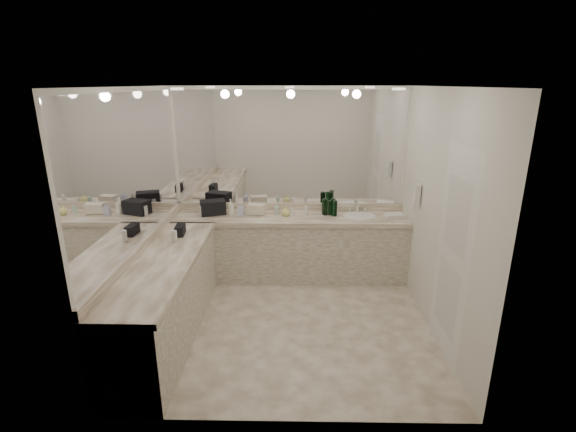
{
  "coord_description": "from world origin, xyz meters",
  "views": [
    {
      "loc": [
        0.07,
        -4.23,
        2.63
      ],
      "look_at": [
        -0.01,
        0.4,
        1.15
      ],
      "focal_mm": 26.0,
      "sensor_mm": 36.0,
      "label": 1
    }
  ],
  "objects_px": {
    "wall_phone": "(417,194)",
    "cream_cosmetic_case": "(256,209)",
    "hand_towel": "(394,215)",
    "sink": "(359,217)",
    "soap_bottle_c": "(286,211)",
    "soap_bottle_b": "(241,210)",
    "soap_bottle_a": "(231,207)",
    "black_toiletry_bag": "(213,208)"
  },
  "relations": [
    {
      "from": "cream_cosmetic_case",
      "to": "hand_towel",
      "type": "bearing_deg",
      "value": 8.86
    },
    {
      "from": "black_toiletry_bag",
      "to": "hand_towel",
      "type": "relative_size",
      "value": 1.35
    },
    {
      "from": "soap_bottle_b",
      "to": "soap_bottle_c",
      "type": "distance_m",
      "value": 0.61
    },
    {
      "from": "soap_bottle_c",
      "to": "sink",
      "type": "bearing_deg",
      "value": 0.47
    },
    {
      "from": "wall_phone",
      "to": "cream_cosmetic_case",
      "type": "height_order",
      "value": "wall_phone"
    },
    {
      "from": "black_toiletry_bag",
      "to": "cream_cosmetic_case",
      "type": "distance_m",
      "value": 0.6
    },
    {
      "from": "black_toiletry_bag",
      "to": "sink",
      "type": "bearing_deg",
      "value": -1.6
    },
    {
      "from": "cream_cosmetic_case",
      "to": "soap_bottle_a",
      "type": "bearing_deg",
      "value": -165.73
    },
    {
      "from": "hand_towel",
      "to": "soap_bottle_c",
      "type": "height_order",
      "value": "soap_bottle_c"
    },
    {
      "from": "wall_phone",
      "to": "soap_bottle_b",
      "type": "height_order",
      "value": "wall_phone"
    },
    {
      "from": "wall_phone",
      "to": "soap_bottle_a",
      "type": "relative_size",
      "value": 1.11
    },
    {
      "from": "soap_bottle_a",
      "to": "soap_bottle_c",
      "type": "relative_size",
      "value": 1.47
    },
    {
      "from": "wall_phone",
      "to": "soap_bottle_a",
      "type": "distance_m",
      "value": 2.45
    },
    {
      "from": "hand_towel",
      "to": "soap_bottle_b",
      "type": "xyz_separation_m",
      "value": [
        -2.09,
        0.01,
        0.07
      ]
    },
    {
      "from": "soap_bottle_a",
      "to": "soap_bottle_c",
      "type": "height_order",
      "value": "soap_bottle_a"
    },
    {
      "from": "sink",
      "to": "cream_cosmetic_case",
      "type": "distance_m",
      "value": 1.42
    },
    {
      "from": "cream_cosmetic_case",
      "to": "hand_towel",
      "type": "height_order",
      "value": "cream_cosmetic_case"
    },
    {
      "from": "sink",
      "to": "soap_bottle_b",
      "type": "relative_size",
      "value": 2.45
    },
    {
      "from": "black_toiletry_bag",
      "to": "cream_cosmetic_case",
      "type": "relative_size",
      "value": 1.42
    },
    {
      "from": "black_toiletry_bag",
      "to": "hand_towel",
      "type": "bearing_deg",
      "value": -1.69
    },
    {
      "from": "black_toiletry_bag",
      "to": "soap_bottle_c",
      "type": "bearing_deg",
      "value": -3.67
    },
    {
      "from": "wall_phone",
      "to": "cream_cosmetic_case",
      "type": "distance_m",
      "value": 2.13
    },
    {
      "from": "sink",
      "to": "soap_bottle_c",
      "type": "height_order",
      "value": "soap_bottle_c"
    },
    {
      "from": "soap_bottle_b",
      "to": "soap_bottle_a",
      "type": "bearing_deg",
      "value": 157.36
    },
    {
      "from": "hand_towel",
      "to": "soap_bottle_c",
      "type": "relative_size",
      "value": 1.69
    },
    {
      "from": "hand_towel",
      "to": "sink",
      "type": "bearing_deg",
      "value": 177.94
    },
    {
      "from": "cream_cosmetic_case",
      "to": "soap_bottle_b",
      "type": "bearing_deg",
      "value": -147.62
    },
    {
      "from": "black_toiletry_bag",
      "to": "soap_bottle_c",
      "type": "distance_m",
      "value": 1.01
    },
    {
      "from": "hand_towel",
      "to": "black_toiletry_bag",
      "type": "bearing_deg",
      "value": 178.31
    },
    {
      "from": "sink",
      "to": "cream_cosmetic_case",
      "type": "height_order",
      "value": "cream_cosmetic_case"
    },
    {
      "from": "sink",
      "to": "wall_phone",
      "type": "relative_size",
      "value": 1.83
    },
    {
      "from": "hand_towel",
      "to": "soap_bottle_b",
      "type": "relative_size",
      "value": 1.38
    },
    {
      "from": "sink",
      "to": "wall_phone",
      "type": "xyz_separation_m",
      "value": [
        0.61,
        -0.5,
        0.46
      ]
    },
    {
      "from": "black_toiletry_bag",
      "to": "wall_phone",
      "type": "bearing_deg",
      "value": -12.0
    },
    {
      "from": "sink",
      "to": "cream_cosmetic_case",
      "type": "relative_size",
      "value": 1.87
    },
    {
      "from": "black_toiletry_bag",
      "to": "cream_cosmetic_case",
      "type": "xyz_separation_m",
      "value": [
        0.6,
        0.01,
        -0.03
      ]
    },
    {
      "from": "wall_phone",
      "to": "hand_towel",
      "type": "height_order",
      "value": "wall_phone"
    },
    {
      "from": "soap_bottle_a",
      "to": "wall_phone",
      "type": "bearing_deg",
      "value": -13.06
    },
    {
      "from": "black_toiletry_bag",
      "to": "soap_bottle_b",
      "type": "bearing_deg",
      "value": -9.7
    },
    {
      "from": "soap_bottle_b",
      "to": "soap_bottle_c",
      "type": "xyz_separation_m",
      "value": [
        0.61,
        0.0,
        -0.02
      ]
    },
    {
      "from": "wall_phone",
      "to": "cream_cosmetic_case",
      "type": "bearing_deg",
      "value": 164.33
    },
    {
      "from": "sink",
      "to": "soap_bottle_a",
      "type": "height_order",
      "value": "soap_bottle_a"
    }
  ]
}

